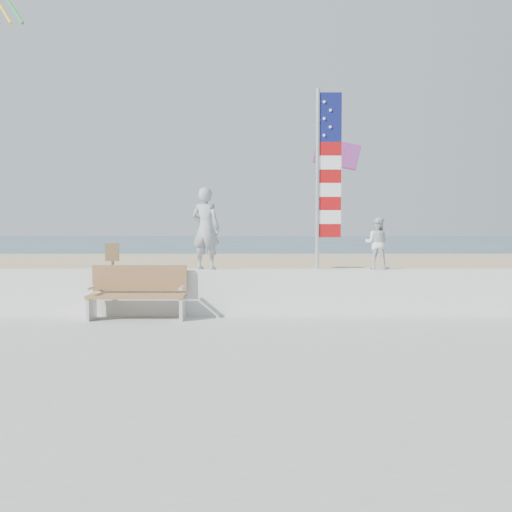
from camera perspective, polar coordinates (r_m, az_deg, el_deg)
The scene contains 10 objects.
ground at distance 8.80m, azimuth -1.28°, elevation -9.44°, with size 220.00×220.00×0.00m, color #2C4759.
sand at distance 17.69m, azimuth -0.72°, elevation -3.02°, with size 90.00×40.00×0.08m, color tan.
boardwalk at distance 4.92m, azimuth -2.22°, elevation -18.02°, with size 50.00×12.40×0.10m, color #ABABA5.
seawall at distance 10.67m, azimuth -1.08°, elevation -3.81°, with size 30.00×0.35×0.90m, color silver.
adult at distance 10.63m, azimuth -5.31°, elevation 2.90°, with size 0.58×0.38×1.60m, color #97969C.
child at distance 10.86m, azimuth 12.66°, elevation 1.31°, with size 0.49×0.39×1.02m, color silver.
bench at distance 10.44m, azimuth -12.32°, elevation -3.70°, with size 1.80×0.57×1.00m.
flag at distance 10.73m, azimuth 7.18°, elevation 8.85°, with size 0.50×0.08×3.50m.
parafoil_kite at distance 12.22m, azimuth 8.62°, elevation 10.52°, with size 1.07×0.46×0.72m.
sign at distance 12.99m, azimuth -14.87°, elevation -1.29°, with size 0.32×0.07×1.46m.
Camera 1 is at (0.17, -8.59, 1.89)m, focal length 38.00 mm.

